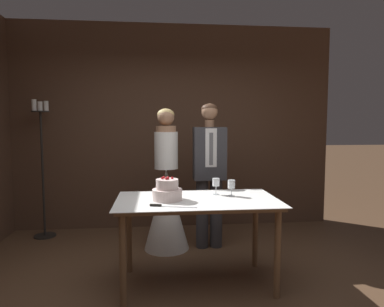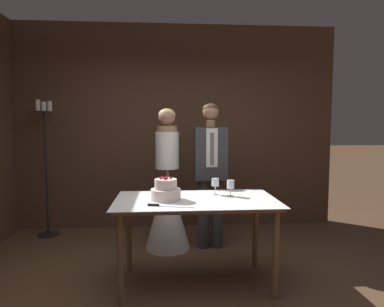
{
  "view_description": "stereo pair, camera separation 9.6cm",
  "coord_description": "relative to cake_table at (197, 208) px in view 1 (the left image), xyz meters",
  "views": [
    {
      "loc": [
        -0.22,
        -2.78,
        1.51
      ],
      "look_at": [
        0.15,
        0.8,
        1.2
      ],
      "focal_mm": 32.0,
      "sensor_mm": 36.0,
      "label": 1
    },
    {
      "loc": [
        -0.13,
        -2.79,
        1.51
      ],
      "look_at": [
        0.15,
        0.8,
        1.2
      ],
      "focal_mm": 32.0,
      "sensor_mm": 36.0,
      "label": 2
    }
  ],
  "objects": [
    {
      "name": "ground_plane",
      "position": [
        -0.15,
        -0.32,
        -0.72
      ],
      "size": [
        40.0,
        40.0,
        0.0
      ],
      "primitive_type": "plane",
      "color": "brown"
    },
    {
      "name": "wall_back",
      "position": [
        -0.15,
        1.92,
        0.74
      ],
      "size": [
        4.7,
        0.12,
        2.92
      ],
      "primitive_type": "cube",
      "color": "#513828",
      "rests_on": "ground_plane"
    },
    {
      "name": "cake_knife",
      "position": [
        -0.31,
        -0.26,
        0.1
      ],
      "size": [
        0.4,
        0.12,
        0.02
      ],
      "rotation": [
        0.0,
        0.0,
        -0.25
      ],
      "color": "silver",
      "rests_on": "cake_table"
    },
    {
      "name": "groom",
      "position": [
        0.26,
        0.95,
        0.24
      ],
      "size": [
        0.38,
        0.25,
        1.75
      ],
      "color": "#38383D",
      "rests_on": "ground_plane"
    },
    {
      "name": "wine_glass_near",
      "position": [
        0.21,
        0.18,
        0.21
      ],
      "size": [
        0.07,
        0.07,
        0.16
      ],
      "color": "silver",
      "rests_on": "cake_table"
    },
    {
      "name": "tiered_cake",
      "position": [
        -0.28,
        -0.01,
        0.17
      ],
      "size": [
        0.27,
        0.27,
        0.21
      ],
      "color": "beige",
      "rests_on": "cake_table"
    },
    {
      "name": "candle_stand",
      "position": [
        -1.88,
        1.55,
        0.22
      ],
      "size": [
        0.28,
        0.28,
        1.83
      ],
      "color": "black",
      "rests_on": "ground_plane"
    },
    {
      "name": "bride",
      "position": [
        -0.26,
        0.95,
        -0.11
      ],
      "size": [
        0.54,
        0.54,
        1.69
      ],
      "color": "white",
      "rests_on": "ground_plane"
    },
    {
      "name": "cake_table",
      "position": [
        0.0,
        0.0,
        0.0
      ],
      "size": [
        1.5,
        0.85,
        0.81
      ],
      "color": "brown",
      "rests_on": "ground_plane"
    },
    {
      "name": "wine_glass_middle",
      "position": [
        0.34,
        0.1,
        0.2
      ],
      "size": [
        0.07,
        0.07,
        0.16
      ],
      "color": "silver",
      "rests_on": "cake_table"
    }
  ]
}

